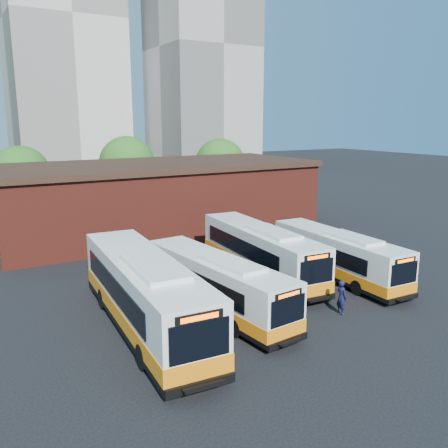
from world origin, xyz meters
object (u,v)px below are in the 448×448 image
bus_midwest (217,286)px  transit_worker (342,297)px  bus_west (145,296)px  bus_mideast (261,253)px  bus_east (337,257)px

bus_midwest → transit_worker: (5.55, -3.70, -0.49)m
transit_worker → bus_west: bearing=75.3°
bus_mideast → bus_west: bearing=-153.7°
bus_east → transit_worker: bus_east is taller
bus_east → transit_worker: 6.12m
bus_midwest → bus_mideast: size_ratio=0.92×
bus_west → bus_mideast: (9.59, 3.89, -0.17)m
bus_east → transit_worker: bearing=-128.7°
bus_mideast → bus_midwest: bearing=-141.5°
bus_east → bus_midwest: bearing=-172.2°
bus_west → bus_east: (13.73, 1.07, -0.31)m
bus_midwest → bus_east: bearing=-0.1°
bus_west → bus_east: size_ratio=1.22×
bus_mideast → transit_worker: bus_mideast is taller
bus_west → bus_mideast: bearing=25.8°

